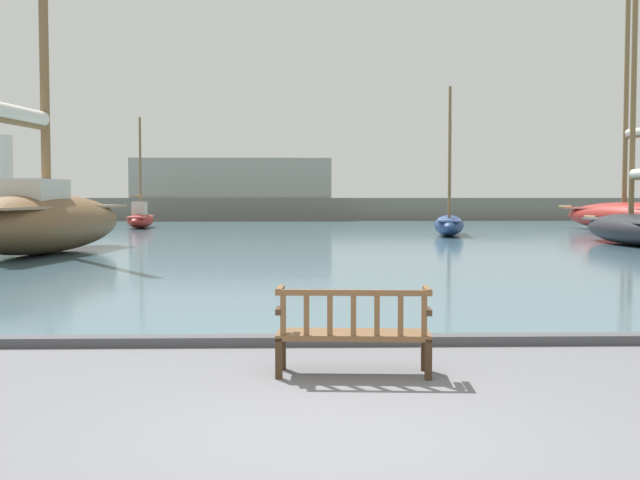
# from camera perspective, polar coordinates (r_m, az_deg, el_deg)

# --- Properties ---
(ground_plane) EXTENTS (160.00, 160.00, 0.00)m
(ground_plane) POSITION_cam_1_polar(r_m,az_deg,el_deg) (6.45, 1.29, -13.72)
(ground_plane) COLOR slate
(harbor_water) EXTENTS (100.00, 80.00, 0.08)m
(harbor_water) POSITION_cam_1_polar(r_m,az_deg,el_deg) (50.20, -1.22, 0.97)
(harbor_water) COLOR slate
(harbor_water) RESTS_ON ground
(quay_edge_kerb) EXTENTS (40.00, 0.30, 0.12)m
(quay_edge_kerb) POSITION_cam_1_polar(r_m,az_deg,el_deg) (10.18, 0.20, -7.14)
(quay_edge_kerb) COLOR #4C4C50
(quay_edge_kerb) RESTS_ON ground
(park_bench) EXTENTS (1.63, 0.62, 0.92)m
(park_bench) POSITION_cam_1_polar(r_m,az_deg,el_deg) (8.43, 2.38, -6.46)
(park_bench) COLOR #3D2A19
(park_bench) RESTS_ON ground
(sailboat_mid_starboard) EXTENTS (4.40, 10.38, 13.57)m
(sailboat_mid_starboard) POSITION_cam_1_polar(r_m,az_deg,el_deg) (26.93, -19.12, 1.57)
(sailboat_mid_starboard) COLOR brown
(sailboat_mid_starboard) RESTS_ON harbor_water
(sailboat_mid_port) EXTENTS (4.85, 11.43, 14.67)m
(sailboat_mid_port) POSITION_cam_1_polar(r_m,az_deg,el_deg) (45.01, 21.01, 1.87)
(sailboat_mid_port) COLOR maroon
(sailboat_mid_port) RESTS_ON harbor_water
(sailboat_far_starboard) EXTENTS (2.23, 9.17, 9.55)m
(sailboat_far_starboard) POSITION_cam_1_polar(r_m,az_deg,el_deg) (32.30, 21.37, 0.97)
(sailboat_far_starboard) COLOR black
(sailboat_far_starboard) RESTS_ON harbor_water
(sailboat_outer_port) EXTENTS (1.61, 6.30, 6.44)m
(sailboat_outer_port) POSITION_cam_1_polar(r_m,az_deg,el_deg) (47.87, -12.65, 1.51)
(sailboat_outer_port) COLOR maroon
(sailboat_outer_port) RESTS_ON harbor_water
(sailboat_centre_channel) EXTENTS (2.40, 6.93, 6.97)m
(sailboat_centre_channel) POSITION_cam_1_polar(r_m,az_deg,el_deg) (38.13, 9.16, 1.23)
(sailboat_centre_channel) COLOR navy
(sailboat_centre_channel) RESTS_ON harbor_water
(far_breakwater) EXTENTS (56.18, 2.40, 6.66)m
(far_breakwater) POSITION_cam_1_polar(r_m,az_deg,el_deg) (62.71, -2.97, 2.84)
(far_breakwater) COLOR slate
(far_breakwater) RESTS_ON ground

